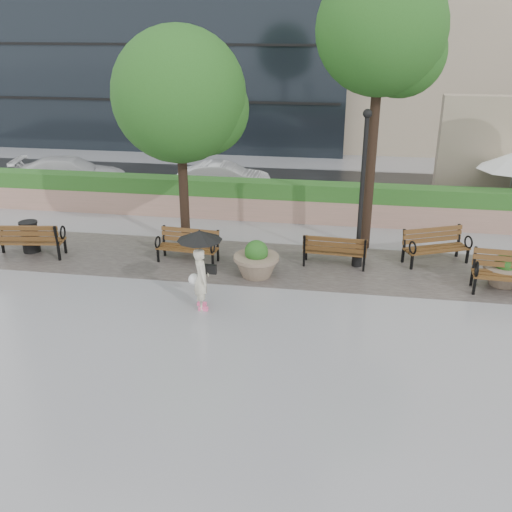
# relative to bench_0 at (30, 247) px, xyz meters

# --- Properties ---
(ground) EXTENTS (100.00, 100.00, 0.00)m
(ground) POSITION_rel_bench_0_xyz_m (7.80, -2.40, -0.31)
(ground) COLOR gray
(ground) RESTS_ON ground
(cobble_strip) EXTENTS (28.00, 3.20, 0.01)m
(cobble_strip) POSITION_rel_bench_0_xyz_m (7.80, 0.60, -0.31)
(cobble_strip) COLOR #383330
(cobble_strip) RESTS_ON ground
(hedge_wall) EXTENTS (24.00, 0.80, 1.35)m
(hedge_wall) POSITION_rel_bench_0_xyz_m (7.80, 4.60, 0.35)
(hedge_wall) COLOR #A6796B
(hedge_wall) RESTS_ON ground
(asphalt_street) EXTENTS (40.00, 7.00, 0.00)m
(asphalt_street) POSITION_rel_bench_0_xyz_m (7.80, 8.60, -0.31)
(asphalt_street) COLOR black
(asphalt_street) RESTS_ON ground
(bench_0) EXTENTS (2.06, 1.06, 1.06)m
(bench_0) POSITION_rel_bench_0_xyz_m (0.00, 0.00, 0.00)
(bench_0) COLOR brown
(bench_0) RESTS_ON ground
(bench_1) EXTENTS (1.79, 0.84, 0.93)m
(bench_1) POSITION_rel_bench_0_xyz_m (4.67, 0.38, -0.04)
(bench_1) COLOR brown
(bench_1) RESTS_ON ground
(bench_2) EXTENTS (1.79, 0.80, 0.94)m
(bench_2) POSITION_rel_bench_0_xyz_m (8.82, 0.74, -0.04)
(bench_2) COLOR brown
(bench_2) RESTS_ON ground
(bench_3) EXTENTS (1.97, 1.40, 0.99)m
(bench_3) POSITION_rel_bench_0_xyz_m (11.65, 1.41, -0.02)
(bench_3) COLOR brown
(bench_3) RESTS_ON ground
(planter_left) EXTENTS (1.22, 1.22, 1.03)m
(planter_left) POSITION_rel_bench_0_xyz_m (6.76, -0.31, 0.09)
(planter_left) COLOR #7F6B56
(planter_left) RESTS_ON ground
(planter_right) EXTENTS (1.07, 1.07, 0.90)m
(planter_right) POSITION_rel_bench_0_xyz_m (13.23, 0.16, 0.04)
(planter_right) COLOR #7F6B56
(planter_right) RESTS_ON ground
(trash_bin) EXTENTS (0.54, 0.54, 0.90)m
(trash_bin) POSITION_rel_bench_0_xyz_m (-0.18, 0.38, 0.14)
(trash_bin) COLOR black
(trash_bin) RESTS_ON ground
(lamppost) EXTENTS (0.28, 0.28, 4.35)m
(lamppost) POSITION_rel_bench_0_xyz_m (9.45, 0.84, 1.61)
(lamppost) COLOR black
(lamppost) RESTS_ON ground
(tree_0) EXTENTS (3.80, 3.76, 6.40)m
(tree_0) POSITION_rel_bench_0_xyz_m (4.43, 1.62, 4.09)
(tree_0) COLOR black
(tree_0) RESTS_ON ground
(tree_1) EXTENTS (3.58, 3.51, 7.98)m
(tree_1) POSITION_rel_bench_0_xyz_m (9.85, 2.42, 5.74)
(tree_1) COLOR black
(tree_1) RESTS_ON ground
(car_left) EXTENTS (4.83, 2.76, 1.32)m
(car_left) POSITION_rel_bench_0_xyz_m (-2.11, 7.16, 0.34)
(car_left) COLOR silver
(car_left) RESTS_ON ground
(car_right) EXTENTS (3.77, 1.54, 1.22)m
(car_right) POSITION_rel_bench_0_xyz_m (4.18, 7.64, 0.29)
(car_right) COLOR silver
(car_right) RESTS_ON ground
(pedestrian) EXTENTS (1.06, 1.06, 1.95)m
(pedestrian) POSITION_rel_bench_0_xyz_m (5.76, -2.32, 0.87)
(pedestrian) COLOR beige
(pedestrian) RESTS_ON ground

